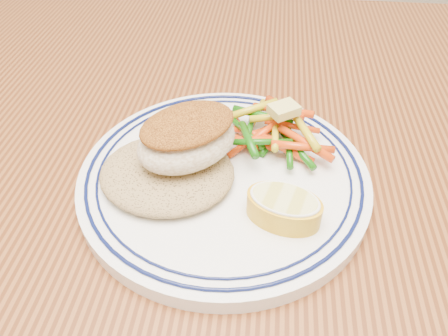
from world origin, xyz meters
TOP-DOWN VIEW (x-y plane):
  - dining_table at (0.00, 0.00)m, footprint 1.50×0.90m
  - plate at (-0.01, -0.00)m, footprint 0.26×0.26m
  - rice_pilaf at (-0.05, -0.01)m, footprint 0.12×0.10m
  - fish_fillet at (-0.04, -0.00)m, footprint 0.11×0.10m
  - vegetable_pile at (0.03, 0.05)m, footprint 0.11×0.10m
  - butter_pat at (0.04, 0.05)m, footprint 0.03×0.03m
  - lemon_wedge at (0.05, -0.05)m, footprint 0.07×0.07m

SIDE VIEW (x-z plane):
  - dining_table at x=0.00m, z-range 0.28..1.03m
  - plate at x=-0.01m, z-range 0.75..0.77m
  - rice_pilaf at x=-0.05m, z-range 0.77..0.79m
  - lemon_wedge at x=0.05m, z-range 0.77..0.79m
  - vegetable_pile at x=0.03m, z-range 0.76..0.79m
  - butter_pat at x=0.04m, z-range 0.79..0.80m
  - fish_fillet at x=-0.04m, z-range 0.78..0.83m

